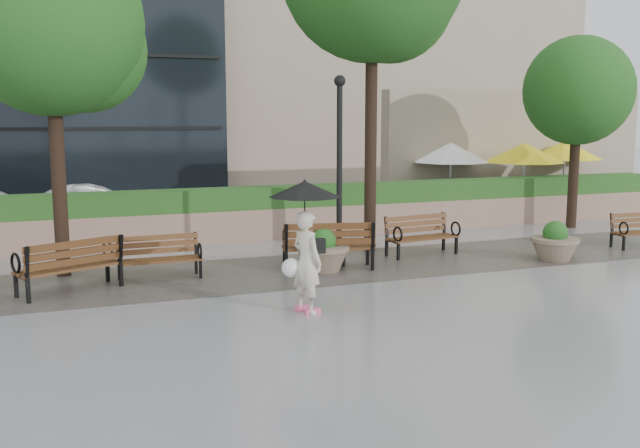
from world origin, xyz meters
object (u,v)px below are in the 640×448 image
object	(u,v)px
bench_0	(70,277)
bench_1	(160,267)
bench_2	(328,255)
car_right	(94,206)
planter_right	(555,245)
planter_left	(323,254)
pedestrian	(306,233)
lamppost	(339,184)
bench_3	(422,244)

from	to	relation	value
bench_0	bench_1	world-z (taller)	bench_0
bench_2	car_right	bearing A→B (deg)	-48.26
planter_right	planter_left	bearing A→B (deg)	171.47
car_right	pedestrian	size ratio (longest dim) A/B	1.71
bench_2	lamppost	size ratio (longest dim) A/B	0.50
bench_0	planter_right	bearing A→B (deg)	151.98
lamppost	car_right	world-z (taller)	lamppost
bench_1	car_right	size ratio (longest dim) A/B	0.44
pedestrian	lamppost	bearing A→B (deg)	-51.43
car_right	bench_2	bearing A→B (deg)	-152.46
bench_1	bench_2	bearing A→B (deg)	-5.29
bench_0	car_right	size ratio (longest dim) A/B	0.54
lamppost	car_right	distance (m)	8.83
lamppost	bench_2	bearing A→B (deg)	-143.57
bench_1	planter_right	xyz separation A→B (m)	(8.45, -1.21, 0.09)
planter_right	car_right	xyz separation A→B (m)	(-9.23, 8.65, 0.26)
car_right	bench_3	bearing A→B (deg)	-137.44
planter_right	car_right	bearing A→B (deg)	136.88
planter_left	car_right	xyz separation A→B (m)	(-4.03, 7.87, 0.24)
lamppost	planter_right	bearing A→B (deg)	-14.19
pedestrian	bench_0	bearing A→B (deg)	31.72
bench_3	bench_1	bearing A→B (deg)	175.87
planter_left	car_right	world-z (taller)	car_right
car_right	lamppost	bearing A→B (deg)	-149.58
bench_3	car_right	xyz separation A→B (m)	(-6.76, 7.10, 0.33)
bench_3	planter_right	bearing A→B (deg)	-39.25
planter_left	pedestrian	bearing A→B (deg)	-115.94
planter_left	lamppost	distance (m)	1.55
planter_left	planter_right	distance (m)	5.26
planter_right	bench_3	bearing A→B (deg)	148.05
bench_0	pedestrian	xyz separation A→B (m)	(3.56, -2.73, 1.01)
bench_0	planter_left	size ratio (longest dim) A/B	1.78
bench_1	planter_left	distance (m)	3.28
planter_left	pedestrian	world-z (taller)	pedestrian
bench_0	car_right	xyz separation A→B (m)	(0.88, 7.92, 0.31)
bench_0	planter_right	size ratio (longest dim) A/B	1.86
bench_0	bench_1	bearing A→B (deg)	172.30
bench_0	pedestrian	distance (m)	4.60
bench_3	planter_right	size ratio (longest dim) A/B	1.68
bench_2	bench_0	bearing A→B (deg)	15.29
bench_1	pedestrian	bearing A→B (deg)	-59.83
pedestrian	bench_1	bearing A→B (deg)	9.69
bench_2	pedestrian	xyz separation A→B (m)	(-1.53, -2.92, 1.00)
bench_2	planter_left	distance (m)	0.23
pedestrian	planter_left	bearing A→B (deg)	-46.76
planter_right	car_right	size ratio (longest dim) A/B	0.29
bench_3	pedestrian	world-z (taller)	pedestrian
bench_2	bench_3	size ratio (longest dim) A/B	1.13
bench_3	pedestrian	xyz separation A→B (m)	(-4.08, -3.54, 1.03)
lamppost	pedestrian	distance (m)	3.72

